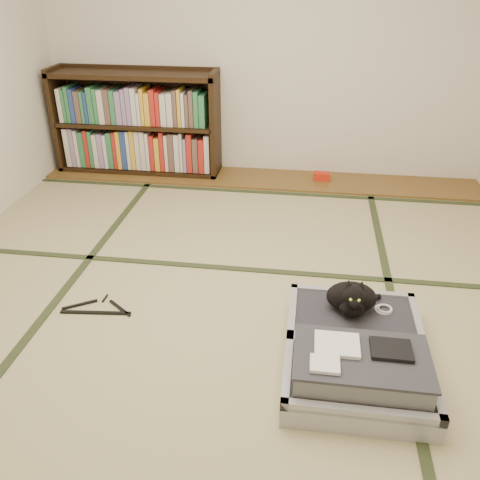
# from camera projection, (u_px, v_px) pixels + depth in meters

# --- Properties ---
(floor) EXTENTS (4.50, 4.50, 0.00)m
(floor) POSITION_uv_depth(u_px,v_px,m) (223.00, 304.00, 3.02)
(floor) COLOR tan
(floor) RESTS_ON ground
(wood_strip) EXTENTS (4.00, 0.50, 0.02)m
(wood_strip) POSITION_uv_depth(u_px,v_px,m) (259.00, 179.00, 4.75)
(wood_strip) COLOR brown
(wood_strip) RESTS_ON ground
(red_item) EXTENTS (0.15, 0.10, 0.07)m
(red_item) POSITION_uv_depth(u_px,v_px,m) (322.00, 176.00, 4.69)
(red_item) COLOR red
(red_item) RESTS_ON wood_strip
(room_shell) EXTENTS (4.50, 4.50, 4.50)m
(room_shell) POSITION_uv_depth(u_px,v_px,m) (218.00, 43.00, 2.32)
(room_shell) COLOR white
(room_shell) RESTS_ON ground
(tatami_borders) EXTENTS (4.00, 4.50, 0.01)m
(tatami_borders) POSITION_uv_depth(u_px,v_px,m) (236.00, 261.00, 3.45)
(tatami_borders) COLOR #2D381E
(tatami_borders) RESTS_ON ground
(bookcase) EXTENTS (1.53, 0.35, 0.99)m
(bookcase) POSITION_uv_depth(u_px,v_px,m) (137.00, 125.00, 4.74)
(bookcase) COLOR black
(bookcase) RESTS_ON wood_strip
(suitcase) EXTENTS (0.69, 0.92, 0.27)m
(suitcase) POSITION_uv_depth(u_px,v_px,m) (356.00, 354.00, 2.49)
(suitcase) COLOR #A1A2A6
(suitcase) RESTS_ON floor
(cat) EXTENTS (0.31, 0.31, 0.25)m
(cat) POSITION_uv_depth(u_px,v_px,m) (352.00, 298.00, 2.69)
(cat) COLOR black
(cat) RESTS_ON suitcase
(cable_coil) EXTENTS (0.10, 0.10, 0.02)m
(cable_coil) POSITION_uv_depth(u_px,v_px,m) (384.00, 309.00, 2.74)
(cable_coil) COLOR white
(cable_coil) RESTS_ON suitcase
(hanger) EXTENTS (0.42, 0.21, 0.01)m
(hanger) POSITION_uv_depth(u_px,v_px,m) (98.00, 309.00, 2.96)
(hanger) COLOR black
(hanger) RESTS_ON floor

